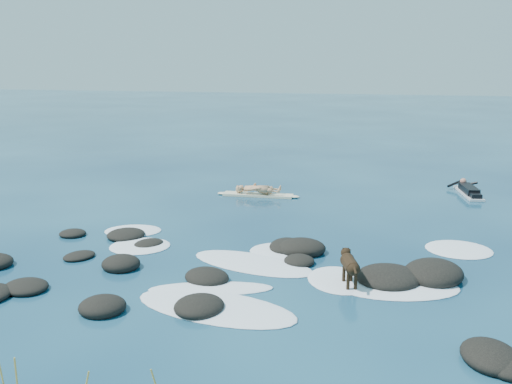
# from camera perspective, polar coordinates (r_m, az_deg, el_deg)

# --- Properties ---
(ground) EXTENTS (160.00, 160.00, 0.00)m
(ground) POSITION_cam_1_polar(r_m,az_deg,el_deg) (14.38, 0.78, -7.21)
(ground) COLOR #0A2642
(ground) RESTS_ON ground
(reef_rocks) EXTENTS (14.43, 6.57, 0.55)m
(reef_rocks) POSITION_cam_1_polar(r_m,az_deg,el_deg) (13.04, 2.56, -8.90)
(reef_rocks) COLOR black
(reef_rocks) RESTS_ON ground
(breaking_foam) EXTENTS (11.24, 7.15, 0.12)m
(breaking_foam) POSITION_cam_1_polar(r_m,az_deg,el_deg) (13.96, 1.92, -7.81)
(breaking_foam) COLOR white
(breaking_foam) RESTS_ON ground
(standing_surfer_rig) EXTENTS (3.17, 0.67, 1.80)m
(standing_surfer_rig) POSITION_cam_1_polar(r_m,az_deg,el_deg) (21.36, 0.20, 1.44)
(standing_surfer_rig) COLOR beige
(standing_surfer_rig) RESTS_ON ground
(paddling_surfer_rig) EXTENTS (1.21, 2.69, 0.46)m
(paddling_surfer_rig) POSITION_cam_1_polar(r_m,az_deg,el_deg) (23.21, 20.48, 0.14)
(paddling_surfer_rig) COLOR silver
(paddling_surfer_rig) RESTS_ON ground
(dog) EXTENTS (0.57, 1.24, 0.81)m
(dog) POSITION_cam_1_polar(r_m,az_deg,el_deg) (13.00, 9.33, -7.09)
(dog) COLOR black
(dog) RESTS_ON ground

